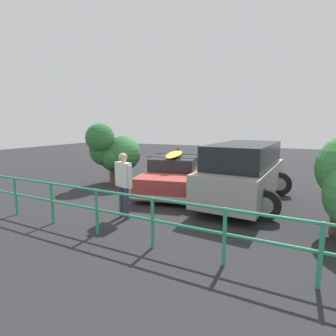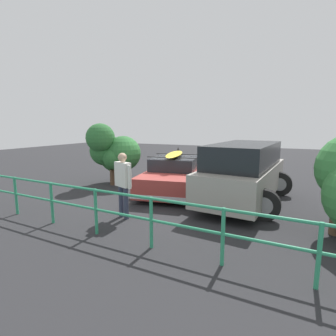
{
  "view_description": "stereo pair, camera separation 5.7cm",
  "coord_description": "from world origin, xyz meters",
  "px_view_note": "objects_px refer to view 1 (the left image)",
  "views": [
    {
      "loc": [
        -4.07,
        8.42,
        2.43
      ],
      "look_at": [
        -0.34,
        0.21,
        0.95
      ],
      "focal_mm": 28.0,
      "sensor_mm": 36.0,
      "label": 1
    },
    {
      "loc": [
        -4.12,
        8.4,
        2.43
      ],
      "look_at": [
        -0.34,
        0.21,
        0.95
      ],
      "focal_mm": 28.0,
      "sensor_mm": 36.0,
      "label": 2
    }
  ],
  "objects_px": {
    "suv_car": "(244,172)",
    "bush_near_left": "(114,152)",
    "sedan_car": "(175,175)",
    "person_bystander": "(123,179)"
  },
  "relations": [
    {
      "from": "suv_car",
      "to": "bush_near_left",
      "type": "relative_size",
      "value": 1.99
    },
    {
      "from": "sedan_car",
      "to": "bush_near_left",
      "type": "relative_size",
      "value": 1.78
    },
    {
      "from": "sedan_car",
      "to": "bush_near_left",
      "type": "bearing_deg",
      "value": 0.97
    },
    {
      "from": "sedan_car",
      "to": "suv_car",
      "type": "xyz_separation_m",
      "value": [
        -2.56,
        0.42,
        0.36
      ]
    },
    {
      "from": "suv_car",
      "to": "bush_near_left",
      "type": "distance_m",
      "value": 5.29
    },
    {
      "from": "sedan_car",
      "to": "suv_car",
      "type": "bearing_deg",
      "value": 170.59
    },
    {
      "from": "suv_car",
      "to": "person_bystander",
      "type": "bearing_deg",
      "value": 47.34
    },
    {
      "from": "person_bystander",
      "to": "suv_car",
      "type": "bearing_deg",
      "value": -132.66
    },
    {
      "from": "suv_car",
      "to": "bush_near_left",
      "type": "xyz_separation_m",
      "value": [
        5.26,
        -0.38,
        0.38
      ]
    },
    {
      "from": "sedan_car",
      "to": "person_bystander",
      "type": "height_order",
      "value": "person_bystander"
    }
  ]
}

